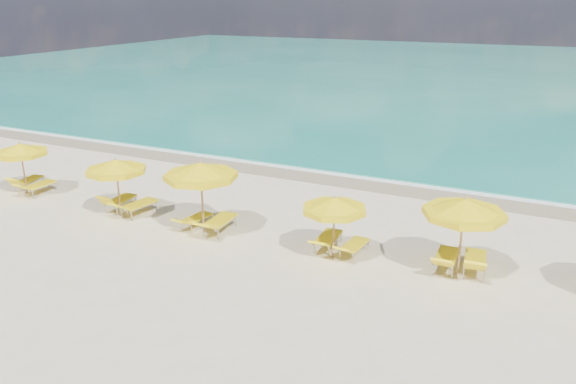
% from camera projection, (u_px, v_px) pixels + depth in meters
% --- Properties ---
extents(ground_plane, '(120.00, 120.00, 0.00)m').
position_uv_depth(ground_plane, '(269.00, 238.00, 19.39)').
color(ground_plane, beige).
extents(ocean, '(120.00, 80.00, 0.30)m').
position_uv_depth(ocean, '(474.00, 74.00, 60.27)').
color(ocean, '#157965').
rests_on(ocean, ground).
extents(wet_sand_band, '(120.00, 2.60, 0.01)m').
position_uv_depth(wet_sand_band, '(343.00, 178.00, 25.69)').
color(wet_sand_band, tan).
rests_on(wet_sand_band, ground).
extents(foam_line, '(120.00, 1.20, 0.03)m').
position_uv_depth(foam_line, '(349.00, 174.00, 26.37)').
color(foam_line, white).
rests_on(foam_line, ground).
extents(whitecap_near, '(14.00, 0.36, 0.05)m').
position_uv_depth(whitecap_near, '(307.00, 125.00, 36.31)').
color(whitecap_near, white).
rests_on(whitecap_near, ground).
extents(whitecap_far, '(18.00, 0.30, 0.05)m').
position_uv_depth(whitecap_far, '(547.00, 124.00, 36.58)').
color(whitecap_far, white).
rests_on(whitecap_far, ground).
extents(umbrella_1, '(2.80, 2.80, 2.22)m').
position_uv_depth(umbrella_1, '(20.00, 150.00, 23.16)').
color(umbrella_1, tan).
rests_on(umbrella_1, ground).
extents(umbrella_2, '(2.67, 2.67, 2.27)m').
position_uv_depth(umbrella_2, '(116.00, 167.00, 20.74)').
color(umbrella_2, tan).
rests_on(umbrella_2, ground).
extents(umbrella_3, '(2.90, 2.90, 2.60)m').
position_uv_depth(umbrella_3, '(201.00, 171.00, 19.20)').
color(umbrella_3, tan).
rests_on(umbrella_3, ground).
extents(umbrella_4, '(2.08, 2.08, 2.09)m').
position_uv_depth(umbrella_4, '(334.00, 205.00, 17.34)').
color(umbrella_4, tan).
rests_on(umbrella_4, ground).
extents(umbrella_5, '(2.57, 2.57, 2.45)m').
position_uv_depth(umbrella_5, '(464.00, 208.00, 16.21)').
color(umbrella_5, tan).
rests_on(umbrella_5, ground).
extents(lounger_1_left, '(0.92, 1.84, 0.81)m').
position_uv_depth(lounger_1_left, '(28.00, 184.00, 24.25)').
color(lounger_1_left, '#A5A8AD').
rests_on(lounger_1_left, ground).
extents(lounger_1_right, '(0.64, 1.82, 0.74)m').
position_uv_depth(lounger_1_right, '(39.00, 189.00, 23.65)').
color(lounger_1_right, '#A5A8AD').
rests_on(lounger_1_right, ground).
extents(lounger_2_left, '(0.73, 1.80, 0.88)m').
position_uv_depth(lounger_2_left, '(120.00, 204.00, 21.91)').
color(lounger_2_left, '#A5A8AD').
rests_on(lounger_2_left, ground).
extents(lounger_2_right, '(0.94, 1.99, 0.78)m').
position_uv_depth(lounger_2_right, '(138.00, 208.00, 21.41)').
color(lounger_2_right, '#A5A8AD').
rests_on(lounger_2_right, ground).
extents(lounger_3_left, '(0.77, 1.72, 0.61)m').
position_uv_depth(lounger_3_left, '(196.00, 222.00, 20.24)').
color(lounger_3_left, '#A5A8AD').
rests_on(lounger_3_left, ground).
extents(lounger_3_right, '(0.74, 2.07, 0.79)m').
position_uv_depth(lounger_3_right, '(219.00, 225.00, 19.79)').
color(lounger_3_right, '#A5A8AD').
rests_on(lounger_3_right, ground).
extents(lounger_4_left, '(0.69, 1.89, 0.72)m').
position_uv_depth(lounger_4_left, '(327.00, 242.00, 18.49)').
color(lounger_4_left, '#A5A8AD').
rests_on(lounger_4_left, ground).
extents(lounger_4_right, '(0.72, 1.73, 0.66)m').
position_uv_depth(lounger_4_right, '(354.00, 249.00, 18.02)').
color(lounger_4_right, '#A5A8AD').
rests_on(lounger_4_right, ground).
extents(lounger_5_left, '(0.68, 1.90, 0.82)m').
position_uv_depth(lounger_5_left, '(446.00, 262.00, 17.12)').
color(lounger_5_left, '#A5A8AD').
rests_on(lounger_5_left, ground).
extents(lounger_5_right, '(0.83, 1.97, 0.86)m').
position_uv_depth(lounger_5_right, '(475.00, 265.00, 16.89)').
color(lounger_5_right, '#A5A8AD').
rests_on(lounger_5_right, ground).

